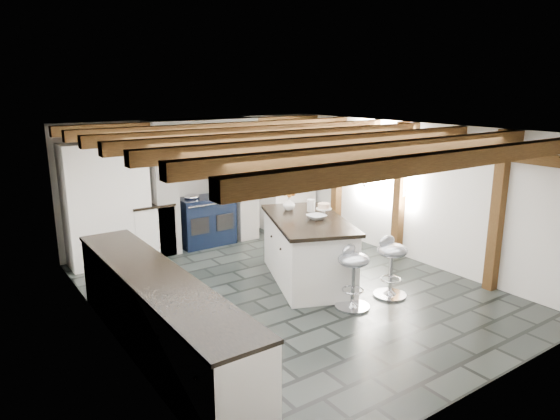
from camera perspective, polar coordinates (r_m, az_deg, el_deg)
ground at (r=7.28m, az=1.17°, el=-9.17°), size 6.00×6.00×0.00m
room_shell at (r=7.81m, az=-8.57°, el=0.52°), size 6.00×6.03×6.00m
range_cooker at (r=9.31m, az=-8.54°, el=-1.10°), size 1.00×0.63×0.99m
kitchen_island at (r=7.50m, az=3.12°, el=-4.41°), size 1.69×2.21×1.30m
bar_stool_near at (r=7.08m, az=12.57°, el=-5.58°), size 0.46×0.46×0.86m
bar_stool_far at (r=6.62m, az=8.31°, el=-6.77°), size 0.53×0.53×0.86m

